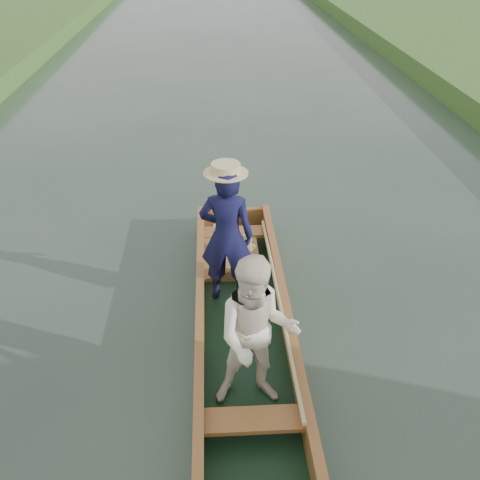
{
  "coord_description": "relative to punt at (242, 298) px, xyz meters",
  "views": [
    {
      "loc": [
        -0.32,
        -5.0,
        4.36
      ],
      "look_at": [
        0.0,
        0.6,
        0.95
      ],
      "focal_mm": 40.0,
      "sensor_mm": 36.0,
      "label": 1
    }
  ],
  "objects": [
    {
      "name": "punt",
      "position": [
        0.0,
        0.0,
        0.0
      ],
      "size": [
        1.12,
        5.0,
        1.94
      ],
      "color": "black",
      "rests_on": "ground"
    },
    {
      "name": "ground",
      "position": [
        0.02,
        0.17,
        -0.65
      ],
      "size": [
        120.0,
        120.0,
        0.0
      ],
      "primitive_type": "plane",
      "color": "#283D30",
      "rests_on": "ground"
    }
  ]
}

